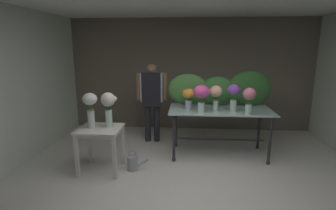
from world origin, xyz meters
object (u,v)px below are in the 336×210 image
florist (152,94)px  vase_sunset_hydrangea (189,96)px  side_table_white (100,134)px  display_table_glass (220,117)px  vase_peach_tulips (216,94)px  vase_cream_lisianthus_tall (108,105)px  vase_rosy_anemones (249,98)px  vase_white_roses_tall (90,106)px  watering_can (133,163)px  vase_fuchsia_lilies (201,94)px  vase_violet_carnations (234,95)px

florist → vase_sunset_hydrangea: bearing=-40.0°
florist → side_table_white: bearing=-114.1°
display_table_glass → vase_peach_tulips: vase_peach_tulips is taller
vase_cream_lisianthus_tall → display_table_glass: bearing=21.9°
display_table_glass → vase_rosy_anemones: bearing=-40.2°
vase_peach_tulips → vase_white_roses_tall: 2.08m
side_table_white → vase_cream_lisianthus_tall: vase_cream_lisianthus_tall is taller
vase_white_roses_tall → watering_can: (0.63, 0.06, -0.95)m
vase_white_roses_tall → vase_cream_lisianthus_tall: vase_cream_lisianthus_tall is taller
florist → vase_white_roses_tall: florist is taller
watering_can → vase_peach_tulips: bearing=23.2°
vase_sunset_hydrangea → watering_can: (-0.89, -0.72, -0.98)m
vase_fuchsia_lilies → vase_cream_lisianthus_tall: bearing=-163.5°
vase_sunset_hydrangea → vase_fuchsia_lilies: bearing=-53.0°
vase_rosy_anemones → vase_peach_tulips: bearing=159.3°
vase_sunset_hydrangea → vase_violet_carnations: 0.79m
vase_fuchsia_lilies → vase_rosy_anemones: (0.77, -0.06, -0.03)m
vase_sunset_hydrangea → vase_violet_carnations: (0.77, -0.17, 0.06)m
vase_sunset_hydrangea → watering_can: vase_sunset_hydrangea is taller
vase_sunset_hydrangea → side_table_white: bearing=-150.6°
florist → vase_cream_lisianthus_tall: florist is taller
side_table_white → watering_can: (0.50, 0.06, -0.49)m
vase_rosy_anemones → vase_peach_tulips: vase_peach_tulips is taller
florist → vase_fuchsia_lilies: size_ratio=3.48×
vase_white_roses_tall → vase_fuchsia_lilies: bearing=16.0°
vase_cream_lisianthus_tall → vase_white_roses_tall: bearing=-166.8°
side_table_white → vase_sunset_hydrangea: vase_sunset_hydrangea is taller
side_table_white → florist: florist is taller
florist → vase_fuchsia_lilies: (0.97, -0.92, 0.16)m
display_table_glass → vase_violet_carnations: bearing=-42.0°
side_table_white → watering_can: 0.70m
florist → vase_cream_lisianthus_tall: size_ratio=2.95×
vase_fuchsia_lilies → watering_can: size_ratio=1.34×
display_table_glass → florist: florist is taller
display_table_glass → vase_white_roses_tall: (-2.09, -0.79, 0.34)m
vase_rosy_anemones → watering_can: 2.17m
vase_fuchsia_lilies → vase_rosy_anemones: bearing=-4.1°
vase_cream_lisianthus_tall → florist: bearing=69.8°
vase_cream_lisianthus_tall → vase_sunset_hydrangea: bearing=29.9°
display_table_glass → vase_rosy_anemones: size_ratio=4.05×
display_table_glass → side_table_white: bearing=-157.9°
vase_sunset_hydrangea → vase_white_roses_tall: 1.71m
display_table_glass → watering_can: 1.74m
display_table_glass → vase_white_roses_tall: bearing=-159.2°
vase_rosy_anemones → vase_fuchsia_lilies: bearing=175.9°
display_table_glass → florist: bearing=154.9°
vase_violet_carnations → vase_peach_tulips: size_ratio=1.06×
vase_white_roses_tall → vase_cream_lisianthus_tall: 0.28m
side_table_white → vase_violet_carnations: (2.15, 0.61, 0.55)m
vase_peach_tulips → display_table_glass: bearing=56.6°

